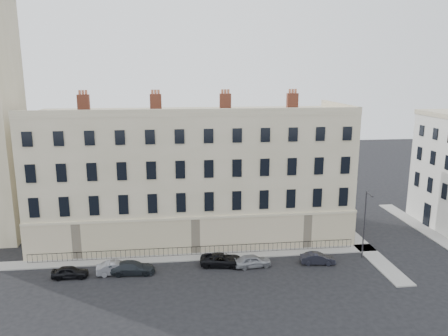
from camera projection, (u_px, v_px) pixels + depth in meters
The scene contains 13 objects.
ground at pixel (260, 275), 42.80m from camera, with size 160.00×160.00×0.00m, color black.
terrace at pixel (192, 174), 52.04m from camera, with size 36.22×12.22×17.00m.
pavement_terrace at pixel (159, 258), 46.46m from camera, with size 48.00×2.00×0.12m, color gray.
pavement_east_return at pixel (354, 238), 52.06m from camera, with size 2.00×24.00×0.12m, color gray.
pavement_adjacent at pixel (423, 229), 55.17m from camera, with size 2.00×20.00×0.12m, color gray.
railings at pixel (196, 251), 47.20m from camera, with size 35.00×0.04×0.96m.
car_a at pixel (70, 272), 42.16m from camera, with size 1.39×3.44×1.17m, color black.
car_b at pixel (116, 268), 43.00m from camera, with size 1.34×3.86×1.27m, color slate.
car_c at pixel (133, 268), 43.01m from camera, with size 1.78×4.37×1.27m, color #1E2329.
car_d at pixel (222, 260), 44.80m from camera, with size 2.08×4.51×1.25m, color black.
car_e at pixel (253, 261), 44.52m from camera, with size 1.52×3.78×1.29m, color gray.
car_f at pixel (318, 258), 45.21m from camera, with size 1.24×3.55×1.17m, color black.
streetlamp at pixel (365, 222), 45.85m from camera, with size 0.23×1.60×7.40m.
Camera 1 is at (-8.29, -38.72, 19.68)m, focal length 35.00 mm.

